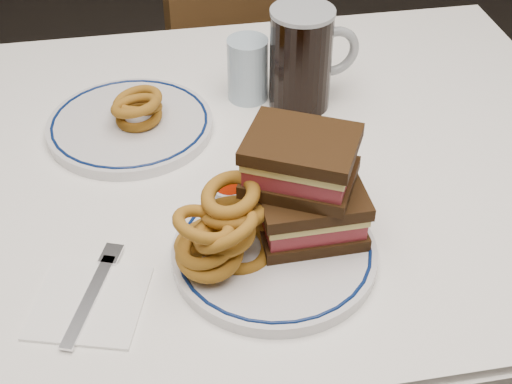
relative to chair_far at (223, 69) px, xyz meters
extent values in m
cube|color=white|center=(-0.13, -0.74, 0.26)|extent=(1.26, 0.86, 0.03)
cylinder|color=#442D15|center=(0.41, -0.40, -0.12)|extent=(0.06, 0.06, 0.71)
cube|color=white|center=(-0.13, -0.31, 0.18)|extent=(1.26, 0.01, 0.17)
cube|color=#442D15|center=(-0.03, 0.06, -0.06)|extent=(0.53, 0.53, 0.04)
cylinder|color=#442D15|center=(0.06, 0.29, -0.28)|extent=(0.03, 0.03, 0.39)
cylinder|color=#442D15|center=(0.20, -0.02, -0.28)|extent=(0.03, 0.03, 0.39)
cylinder|color=#442D15|center=(-0.25, 0.15, -0.28)|extent=(0.03, 0.03, 0.39)
cylinder|color=#442D15|center=(-0.12, -0.16, -0.28)|extent=(0.03, 0.03, 0.39)
cube|color=#442D15|center=(0.04, -0.10, 0.18)|extent=(0.38, 0.19, 0.44)
cylinder|color=silver|center=(-0.06, -0.96, 0.29)|extent=(0.26, 0.26, 0.02)
torus|color=#0A1C4E|center=(-0.06, -0.96, 0.30)|extent=(0.25, 0.25, 0.00)
cube|color=black|center=(-0.01, -0.93, 0.30)|extent=(0.14, 0.11, 0.02)
cube|color=#9E2D32|center=(-0.01, -0.93, 0.32)|extent=(0.12, 0.10, 0.02)
cube|color=#E2CB65|center=(-0.01, -0.93, 0.34)|extent=(0.13, 0.10, 0.01)
cube|color=black|center=(-0.01, -0.93, 0.36)|extent=(0.14, 0.11, 0.02)
cube|color=black|center=(-0.02, -0.92, 0.37)|extent=(0.17, 0.15, 0.02)
cube|color=#9E2D32|center=(-0.02, -0.92, 0.39)|extent=(0.15, 0.14, 0.02)
cube|color=#E2CB65|center=(-0.02, -0.92, 0.41)|extent=(0.16, 0.15, 0.01)
cube|color=black|center=(-0.02, -0.92, 0.42)|extent=(0.17, 0.15, 0.02)
torus|color=#6B360E|center=(-0.11, -0.96, 0.31)|extent=(0.10, 0.09, 0.06)
torus|color=#6B360E|center=(-0.15, -0.94, 0.31)|extent=(0.09, 0.08, 0.07)
torus|color=#6B360E|center=(-0.15, -0.98, 0.32)|extent=(0.09, 0.09, 0.04)
torus|color=#6B360E|center=(-0.15, -0.98, 0.33)|extent=(0.08, 0.08, 0.04)
torus|color=#6B360E|center=(-0.13, -0.97, 0.34)|extent=(0.08, 0.08, 0.03)
torus|color=#6B360E|center=(-0.11, -0.94, 0.35)|extent=(0.09, 0.09, 0.05)
torus|color=#6B360E|center=(-0.13, -0.98, 0.36)|extent=(0.10, 0.08, 0.08)
torus|color=#6B360E|center=(-0.15, -0.98, 0.37)|extent=(0.08, 0.08, 0.05)
torus|color=#6B360E|center=(-0.11, -0.94, 0.38)|extent=(0.08, 0.08, 0.04)
cylinder|color=silver|center=(-0.10, -0.86, 0.31)|extent=(0.05, 0.05, 0.03)
cylinder|color=#831302|center=(-0.10, -0.86, 0.32)|extent=(0.04, 0.04, 0.01)
cylinder|color=black|center=(0.05, -0.61, 0.36)|extent=(0.10, 0.10, 0.17)
cylinder|color=#949BA1|center=(0.05, -0.61, 0.44)|extent=(0.10, 0.10, 0.01)
torus|color=#949BA1|center=(0.11, -0.60, 0.37)|extent=(0.09, 0.03, 0.09)
cylinder|color=#99B3C6|center=(-0.03, -0.58, 0.33)|extent=(0.07, 0.07, 0.11)
cylinder|color=silver|center=(-0.23, -0.64, 0.29)|extent=(0.26, 0.26, 0.02)
torus|color=#0A1C4E|center=(-0.23, -0.64, 0.30)|extent=(0.25, 0.25, 0.00)
torus|color=#6B360E|center=(-0.22, -0.64, 0.30)|extent=(0.08, 0.07, 0.03)
torus|color=#6B360E|center=(-0.21, -0.63, 0.31)|extent=(0.08, 0.08, 0.04)
torus|color=#6B360E|center=(-0.22, -0.63, 0.32)|extent=(0.08, 0.08, 0.03)
torus|color=#6B360E|center=(-0.22, -0.65, 0.33)|extent=(0.08, 0.08, 0.04)
cube|color=white|center=(-0.30, -1.00, 0.28)|extent=(0.16, 0.16, 0.00)
cube|color=silver|center=(-0.30, -1.00, 0.28)|extent=(0.07, 0.14, 0.00)
cube|color=silver|center=(-0.27, -0.92, 0.28)|extent=(0.03, 0.04, 0.00)
camera|label=1|loc=(-0.20, -1.59, 0.93)|focal=50.00mm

